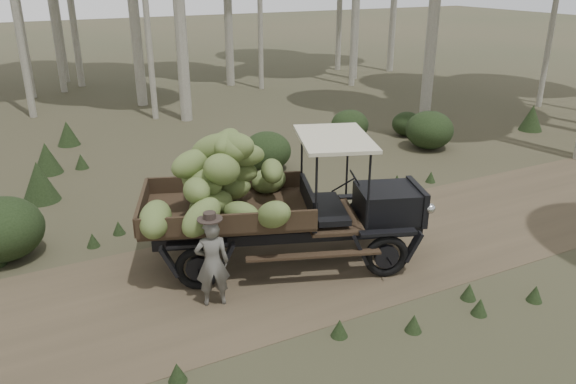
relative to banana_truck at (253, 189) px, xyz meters
name	(u,v)px	position (x,y,z in m)	size (l,w,h in m)	color
ground	(274,271)	(0.21, -0.45, -1.54)	(120.00, 120.00, 0.00)	#473D2B
dirt_track	(274,270)	(0.21, -0.45, -1.54)	(70.00, 4.00, 0.01)	brown
banana_truck	(253,189)	(0.00, 0.00, 0.00)	(5.65, 3.46, 2.70)	black
farmer	(212,262)	(-1.18, -0.99, -0.74)	(0.65, 0.51, 1.69)	#5C5A54
undergrowth	(286,256)	(0.24, -0.87, -1.03)	(24.68, 21.62, 1.24)	#233319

